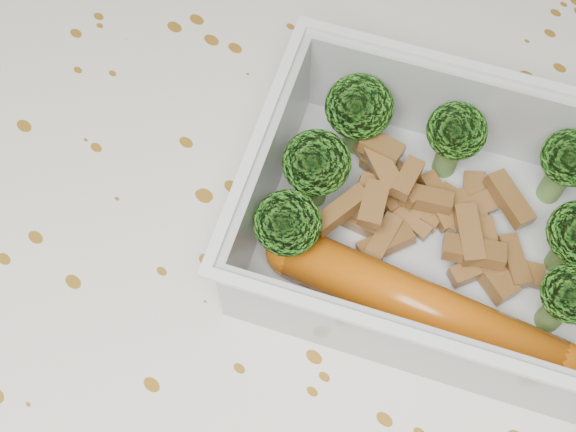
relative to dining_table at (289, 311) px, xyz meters
The scene contains 6 objects.
dining_table is the anchor object (origin of this frame).
tablecloth 0.05m from the dining_table, ahead, with size 1.46×0.96×0.19m.
lunch_container 0.13m from the dining_table, 43.47° to the left, with size 0.22×0.20×0.06m.
broccoli_florets 0.15m from the dining_table, 57.88° to the left, with size 0.16×0.14×0.05m.
meat_pile 0.13m from the dining_table, 52.60° to the left, with size 0.12×0.09×0.03m.
sausage 0.13m from the dining_table, 11.22° to the left, with size 0.16×0.06×0.03m.
Camera 1 is at (0.10, -0.12, 1.13)m, focal length 50.00 mm.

